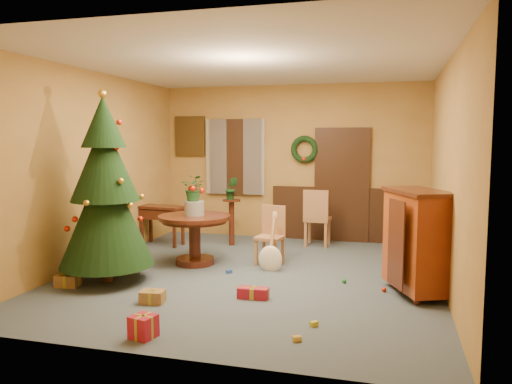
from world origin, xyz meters
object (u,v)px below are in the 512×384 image
(dining_table, at_px, (195,230))
(chair_near, at_px, (271,233))
(christmas_tree, at_px, (105,192))
(writing_desk, at_px, (162,215))
(sideboard, at_px, (417,239))

(dining_table, height_order, chair_near, chair_near)
(chair_near, relative_size, christmas_tree, 0.35)
(chair_near, height_order, writing_desk, chair_near)
(chair_near, xyz_separation_m, christmas_tree, (-1.87, -1.52, 0.72))
(dining_table, relative_size, writing_desk, 1.30)
(writing_desk, bearing_deg, dining_table, -46.16)
(sideboard, bearing_deg, dining_table, 167.99)
(dining_table, bearing_deg, writing_desk, 133.84)
(sideboard, bearing_deg, chair_near, 153.66)
(dining_table, distance_m, christmas_tree, 1.55)
(chair_near, bearing_deg, christmas_tree, -140.89)
(dining_table, bearing_deg, christmas_tree, -123.03)
(dining_table, relative_size, christmas_tree, 0.43)
(chair_near, bearing_deg, dining_table, -162.65)
(christmas_tree, bearing_deg, chair_near, 39.11)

